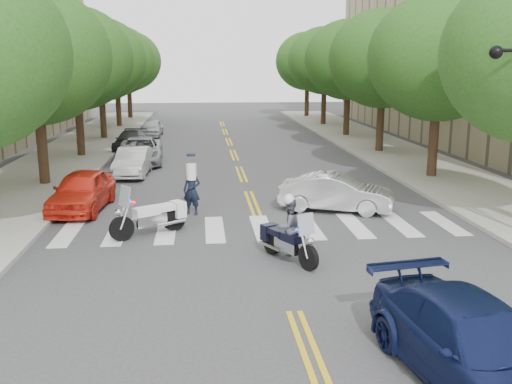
{
  "coord_description": "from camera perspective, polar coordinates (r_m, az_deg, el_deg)",
  "views": [
    {
      "loc": [
        -1.93,
        -11.34,
        5.23
      ],
      "look_at": [
        -0.23,
        6.14,
        1.3
      ],
      "focal_mm": 40.0,
      "sensor_mm": 36.0,
      "label": 1
    }
  ],
  "objects": [
    {
      "name": "ground",
      "position": [
        12.63,
        3.83,
        -11.87
      ],
      "size": [
        140.0,
        140.0,
        0.0
      ],
      "primitive_type": "plane",
      "color": "#38383A",
      "rests_on": "ground"
    },
    {
      "name": "sidewalk_left",
      "position": [
        34.57,
        -18.17,
        3.42
      ],
      "size": [
        5.0,
        60.0,
        0.15
      ],
      "primitive_type": "cube",
      "color": "#9E9991",
      "rests_on": "ground"
    },
    {
      "name": "sidewalk_right",
      "position": [
        35.62,
        13.26,
        3.96
      ],
      "size": [
        5.0,
        60.0,
        0.15
      ],
      "primitive_type": "cube",
      "color": "#9E9991",
      "rests_on": "ground"
    },
    {
      "name": "tree_l_1",
      "position": [
        26.25,
        -21.25,
        12.5
      ],
      "size": [
        6.4,
        6.4,
        8.45
      ],
      "color": "#382316",
      "rests_on": "ground"
    },
    {
      "name": "tree_l_2",
      "position": [
        34.04,
        -17.63,
        12.59
      ],
      "size": [
        6.4,
        6.4,
        8.45
      ],
      "color": "#382316",
      "rests_on": "ground"
    },
    {
      "name": "tree_l_3",
      "position": [
        41.9,
        -15.37,
        12.63
      ],
      "size": [
        6.4,
        6.4,
        8.45
      ],
      "color": "#382316",
      "rests_on": "ground"
    },
    {
      "name": "tree_l_4",
      "position": [
        49.81,
        -13.82,
        12.64
      ],
      "size": [
        6.4,
        6.4,
        8.45
      ],
      "color": "#382316",
      "rests_on": "ground"
    },
    {
      "name": "tree_l_5",
      "position": [
        57.75,
        -12.7,
        12.65
      ],
      "size": [
        6.4,
        6.4,
        8.45
      ],
      "color": "#382316",
      "rests_on": "ground"
    },
    {
      "name": "tree_r_1",
      "position": [
        27.52,
        17.85,
        12.71
      ],
      "size": [
        6.4,
        6.4,
        8.45
      ],
      "color": "#382316",
      "rests_on": "ground"
    },
    {
      "name": "tree_r_2",
      "position": [
        35.02,
        12.61,
        12.86
      ],
      "size": [
        6.4,
        6.4,
        8.45
      ],
      "color": "#382316",
      "rests_on": "ground"
    },
    {
      "name": "tree_r_3",
      "position": [
        42.71,
        9.23,
        12.9
      ],
      "size": [
        6.4,
        6.4,
        8.45
      ],
      "color": "#382316",
      "rests_on": "ground"
    },
    {
      "name": "tree_r_4",
      "position": [
        50.49,
        6.89,
        12.9
      ],
      "size": [
        6.4,
        6.4,
        8.45
      ],
      "color": "#382316",
      "rests_on": "ground"
    },
    {
      "name": "tree_r_5",
      "position": [
        58.33,
        5.18,
        12.89
      ],
      "size": [
        6.4,
        6.4,
        8.45
      ],
      "color": "#382316",
      "rests_on": "ground"
    },
    {
      "name": "motorcycle_police",
      "position": [
        15.45,
        3.17,
        -3.94
      ],
      "size": [
        1.33,
        2.13,
        1.87
      ],
      "rotation": [
        0.0,
        0.0,
        3.64
      ],
      "color": "black",
      "rests_on": "ground"
    },
    {
      "name": "motorcycle_parked",
      "position": [
        18.17,
        -10.07,
        -2.4
      ],
      "size": [
        2.31,
        1.68,
        1.67
      ],
      "rotation": [
        0.0,
        0.0,
        2.15
      ],
      "color": "black",
      "rests_on": "ground"
    },
    {
      "name": "officer_standing",
      "position": [
        20.31,
        -6.43,
        0.17
      ],
      "size": [
        0.76,
        0.64,
        1.76
      ],
      "primitive_type": "imported",
      "rotation": [
        0.0,
        0.0,
        -0.41
      ],
      "color": "black",
      "rests_on": "ground"
    },
    {
      "name": "convertible",
      "position": [
        20.93,
        8.02,
        -0.08
      ],
      "size": [
        4.34,
        2.83,
        1.35
      ],
      "primitive_type": "imported",
      "rotation": [
        0.0,
        0.0,
        1.2
      ],
      "color": "#BEBEC0",
      "rests_on": "ground"
    },
    {
      "name": "sedan_blue",
      "position": [
        10.36,
        21.12,
        -14.17
      ],
      "size": [
        2.74,
        5.15,
        1.42
      ],
      "primitive_type": "imported",
      "rotation": [
        0.0,
        0.0,
        0.16
      ],
      "color": "#101842",
      "rests_on": "ground"
    },
    {
      "name": "parked_car_a",
      "position": [
        21.76,
        -17.01,
        0.13
      ],
      "size": [
        2.12,
        4.45,
        1.47
      ],
      "primitive_type": "imported",
      "rotation": [
        0.0,
        0.0,
        -0.09
      ],
      "color": "red",
      "rests_on": "ground"
    },
    {
      "name": "parked_car_b",
      "position": [
        28.04,
        -12.19,
        2.98
      ],
      "size": [
        1.61,
        4.12,
        1.34
      ],
      "primitive_type": "imported",
      "rotation": [
        0.0,
        0.0,
        -0.05
      ],
      "color": "#BBBBBB",
      "rests_on": "ground"
    },
    {
      "name": "parked_car_c",
      "position": [
        31.34,
        -11.51,
        4.06
      ],
      "size": [
        2.59,
        5.15,
        1.4
      ],
      "primitive_type": "imported",
      "rotation": [
        0.0,
        0.0,
        0.05
      ],
      "color": "gray",
      "rests_on": "ground"
    },
    {
      "name": "parked_car_d",
      "position": [
        36.4,
        -12.45,
        5.02
      ],
      "size": [
        1.99,
        4.26,
        1.2
      ],
      "primitive_type": "imported",
      "rotation": [
        0.0,
        0.0,
        -0.07
      ],
      "color": "black",
      "rests_on": "ground"
    },
    {
      "name": "parked_car_e",
      "position": [
        43.25,
        -10.39,
        6.33
      ],
      "size": [
        1.62,
        3.81,
        1.28
      ],
      "primitive_type": "imported",
      "rotation": [
        0.0,
        0.0,
        -0.03
      ],
      "color": "#A5A5AA",
      "rests_on": "ground"
    }
  ]
}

